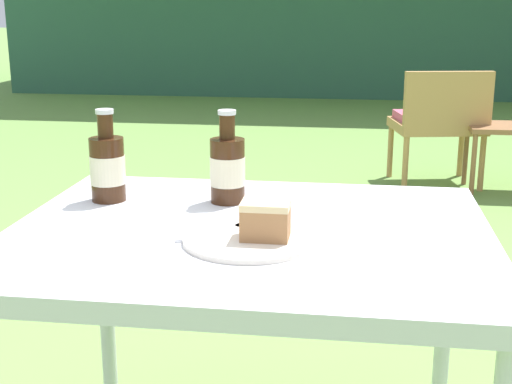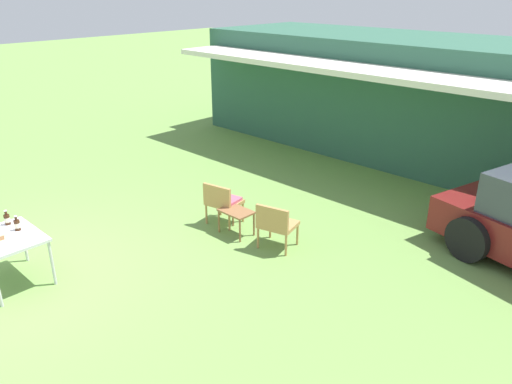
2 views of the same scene
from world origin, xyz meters
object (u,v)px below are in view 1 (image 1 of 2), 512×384
(cola_bottle_near, at_px, (228,168))
(cola_bottle_far, at_px, (107,167))
(cake_on_plate, at_px, (256,231))
(wicker_chair_cushioned, at_px, (439,119))
(patio_table, at_px, (249,257))

(cola_bottle_near, height_order, cola_bottle_far, same)
(cake_on_plate, xyz_separation_m, cola_bottle_near, (-0.10, 0.27, 0.06))
(wicker_chair_cushioned, bearing_deg, cola_bottle_far, 59.42)
(wicker_chair_cushioned, bearing_deg, patio_table, 66.21)
(wicker_chair_cushioned, relative_size, cola_bottle_far, 3.50)
(patio_table, xyz_separation_m, cola_bottle_far, (-0.35, 0.16, 0.14))
(cola_bottle_near, bearing_deg, patio_table, -67.58)
(patio_table, height_order, cake_on_plate, cake_on_plate)
(patio_table, relative_size, cake_on_plate, 3.85)
(patio_table, relative_size, cola_bottle_far, 4.60)
(cola_bottle_far, bearing_deg, patio_table, -24.95)
(wicker_chair_cushioned, relative_size, cake_on_plate, 2.92)
(cake_on_plate, relative_size, cola_bottle_far, 1.20)
(cola_bottle_near, distance_m, cola_bottle_far, 0.28)
(patio_table, bearing_deg, cola_bottle_near, 112.42)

